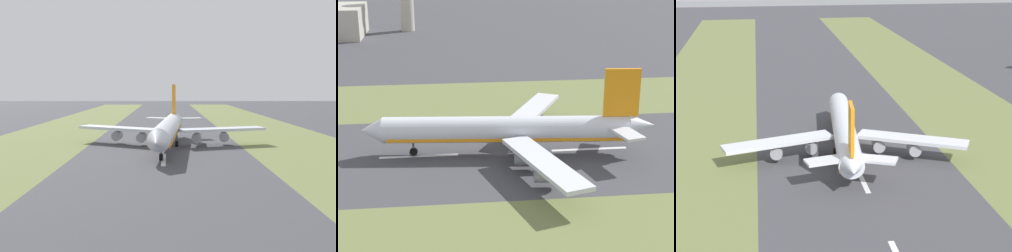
# 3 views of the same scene
# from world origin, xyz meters

# --- Properties ---
(ground_plane) EXTENTS (800.00, 800.00, 0.00)m
(ground_plane) POSITION_xyz_m (0.00, 0.00, 0.00)
(ground_plane) COLOR #424247
(grass_median_west) EXTENTS (40.00, 600.00, 0.01)m
(grass_median_west) POSITION_xyz_m (-45.00, 0.00, 0.00)
(grass_median_west) COLOR olive
(grass_median_west) RESTS_ON ground
(grass_median_east) EXTENTS (40.00, 600.00, 0.01)m
(grass_median_east) POSITION_xyz_m (45.00, 0.00, 0.00)
(grass_median_east) COLOR olive
(grass_median_east) RESTS_ON ground
(centreline_dash_mid) EXTENTS (1.20, 18.00, 0.01)m
(centreline_dash_mid) POSITION_xyz_m (0.00, -21.25, 0.01)
(centreline_dash_mid) COLOR silver
(centreline_dash_mid) RESTS_ON ground
(centreline_dash_far) EXTENTS (1.20, 18.00, 0.01)m
(centreline_dash_far) POSITION_xyz_m (0.00, 18.75, 0.01)
(centreline_dash_far) COLOR silver
(centreline_dash_far) RESTS_ON ground
(airplane_main_jet) EXTENTS (63.88, 67.22, 20.20)m
(airplane_main_jet) POSITION_xyz_m (-1.41, -3.15, 6.02)
(airplane_main_jet) COLOR silver
(airplane_main_jet) RESTS_ON ground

